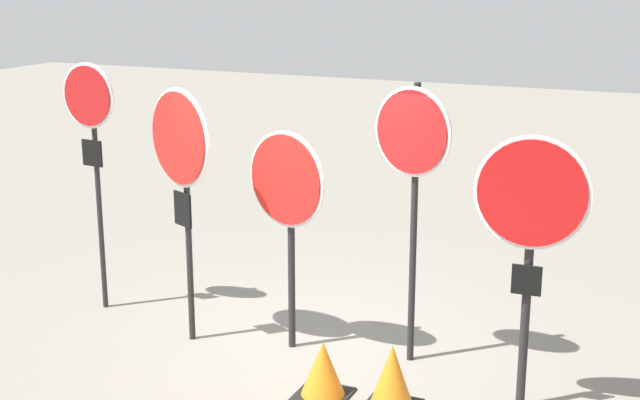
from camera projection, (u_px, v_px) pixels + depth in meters
name	position (u px, v px, depth m)	size (l,w,h in m)	color
ground_plane	(297.00, 348.00, 8.59)	(40.00, 40.00, 0.00)	gray
stop_sign_0	(91.00, 125.00, 9.08)	(0.67, 0.14, 2.63)	black
stop_sign_1	(181.00, 156.00, 8.30)	(0.86, 0.41, 2.49)	black
stop_sign_2	(287.00, 193.00, 8.20)	(0.87, 0.29, 2.12)	black
stop_sign_3	(413.00, 157.00, 7.81)	(0.77, 0.26, 2.59)	black
stop_sign_4	(531.00, 218.00, 6.98)	(0.91, 0.15, 2.32)	black
traffic_cone_0	(392.00, 377.00, 7.36)	(0.44, 0.44, 0.56)	black
traffic_cone_1	(323.00, 369.00, 7.56)	(0.45, 0.45, 0.50)	black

